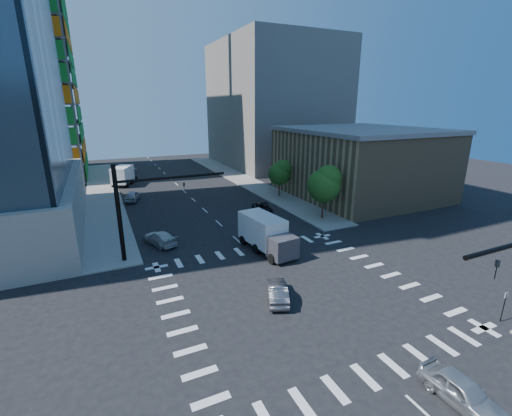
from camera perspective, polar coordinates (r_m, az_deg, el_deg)
ground at (r=27.53m, az=6.43°, el=-13.87°), size 160.00×160.00×0.00m
road_markings at (r=27.53m, az=6.43°, el=-13.86°), size 20.00×20.00×0.01m
sidewalk_ne at (r=66.58m, az=-2.16°, el=4.71°), size 5.00×60.00×0.15m
sidewalk_nw at (r=61.67m, az=-24.12°, el=2.26°), size 5.00×60.00×0.15m
commercial_building at (r=57.10m, az=16.84°, el=7.34°), size 20.50×22.50×10.60m
bg_building_ne at (r=84.89m, az=3.06°, el=16.77°), size 24.00×30.00×28.00m
signal_mast_nw at (r=32.80m, az=-19.44°, el=0.80°), size 10.20×0.40×9.00m
tree_south at (r=43.34m, az=11.47°, el=4.06°), size 4.16×4.16×6.82m
tree_north at (r=53.54m, az=4.11°, el=5.98°), size 3.54×3.52×5.78m
no_parking_sign at (r=28.73m, az=36.04°, el=-12.74°), size 0.30×0.06×2.20m
car_nb_near at (r=21.28m, az=31.10°, el=-24.68°), size 1.75×4.17×1.41m
car_nb_far at (r=46.09m, az=1.09°, el=-0.04°), size 3.18×5.06×1.30m
car_sb_near at (r=37.21m, az=-15.75°, el=-4.84°), size 3.41×5.05×1.36m
car_sb_mid at (r=55.15m, az=-19.87°, el=1.92°), size 3.21×4.95×1.57m
car_sb_cross at (r=26.29m, az=3.55°, el=-13.69°), size 2.86×4.30×1.34m
box_truck_near at (r=33.78m, az=2.01°, el=-4.89°), size 3.57×6.85×3.44m
box_truck_far at (r=67.40m, az=-21.03°, el=5.00°), size 5.10×7.09×3.42m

